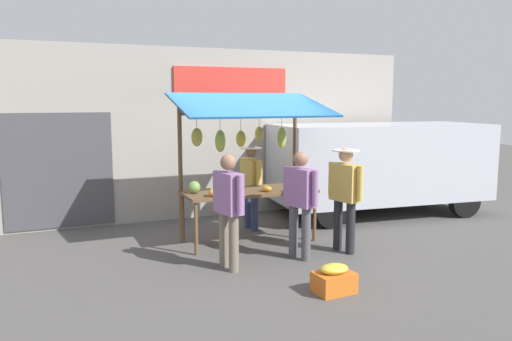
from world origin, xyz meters
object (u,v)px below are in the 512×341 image
Objects in this scene: produce_crate_near at (334,280)px; vendor_with_sunhat at (251,181)px; shopper_in_grey_tee at (300,197)px; parked_van at (373,161)px; shopper_with_shopping_bag at (228,203)px; shopper_in_striped_shirt at (345,191)px; market_stall at (246,151)px.

vendor_with_sunhat is at bearing -94.40° from produce_crate_near.
shopper_in_grey_tee is 3.51m from parked_van.
shopper_in_striped_shirt reaches higher than shopper_with_shopping_bag.
parked_van is at bearing -131.48° from produce_crate_near.
shopper_in_grey_tee reaches higher than produce_crate_near.
shopper_in_striped_shirt is at bearing -98.61° from shopper_with_shopping_bag.
parked_van is at bearing 88.21° from vendor_with_sunhat.
produce_crate_near is at bearing -157.07° from shopper_with_shopping_bag.
market_stall is 1.76m from shopper_in_striped_shirt.
produce_crate_near is (1.06, 1.42, -0.81)m from shopper_in_striped_shirt.
shopper_in_grey_tee is 1.60m from produce_crate_near.
parked_van is 4.73m from produce_crate_near.
shopper_in_striped_shirt is at bearing -126.69° from produce_crate_near.
shopper_in_grey_tee is (0.80, 0.03, -0.04)m from shopper_in_striped_shirt.
parked_van is (-2.82, -2.09, 0.19)m from shopper_in_grey_tee.
shopper_in_grey_tee is at bearing -100.33° from produce_crate_near.
market_stall reaches higher than shopper_in_striped_shirt.
shopper_with_shopping_bag is at bearing 79.18° from shopper_in_striped_shirt.
market_stall is 1.61× the size of vendor_with_sunhat.
shopper_with_shopping_bag reaches higher than produce_crate_near.
shopper_in_striped_shirt is 3.25× the size of produce_crate_near.
parked_van is at bearing -164.43° from market_stall.
vendor_with_sunhat is (-0.39, -0.72, -0.64)m from market_stall.
market_stall reaches higher than vendor_with_sunhat.
vendor_with_sunhat is 0.94× the size of shopper_in_striped_shirt.
market_stall is at bearing 32.79° from shopper_in_striped_shirt.
vendor_with_sunhat is 3.39m from produce_crate_near.
shopper_in_striped_shirt is at bearing -104.28° from shopper_in_grey_tee.
shopper_in_grey_tee is 3.20× the size of produce_crate_near.
shopper_in_striped_shirt is 0.36× the size of parked_van.
shopper_with_shopping_bag is 0.36× the size of parked_van.
shopper_with_shopping_bag is (1.15, 1.95, 0.04)m from vendor_with_sunhat.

